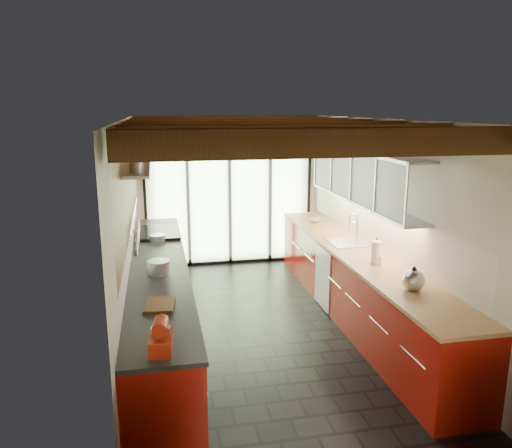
% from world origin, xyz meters
% --- Properties ---
extents(ground, '(5.50, 5.50, 0.00)m').
position_xyz_m(ground, '(0.00, 0.00, 0.00)').
color(ground, black).
rests_on(ground, ground).
extents(room_shell, '(5.50, 5.50, 5.50)m').
position_xyz_m(room_shell, '(0.00, 0.00, 1.65)').
color(room_shell, silver).
rests_on(room_shell, ground).
extents(ceiling_beams, '(3.14, 5.06, 4.90)m').
position_xyz_m(ceiling_beams, '(-0.00, 0.38, 2.46)').
color(ceiling_beams, '#593316').
rests_on(ceiling_beams, ground).
extents(glass_door, '(2.95, 0.10, 2.90)m').
position_xyz_m(glass_door, '(0.00, 2.69, 1.66)').
color(glass_door, '#C6EAAD').
rests_on(glass_door, ground).
extents(left_counter, '(0.68, 5.00, 0.92)m').
position_xyz_m(left_counter, '(-1.28, 0.00, 0.46)').
color(left_counter, maroon).
rests_on(left_counter, ground).
extents(range_stove, '(0.66, 0.90, 0.97)m').
position_xyz_m(range_stove, '(-1.28, 1.45, 0.47)').
color(range_stove, silver).
rests_on(range_stove, ground).
extents(right_counter, '(0.68, 5.00, 0.92)m').
position_xyz_m(right_counter, '(1.27, 0.00, 0.46)').
color(right_counter, maroon).
rests_on(right_counter, ground).
extents(sink_assembly, '(0.45, 0.52, 0.43)m').
position_xyz_m(sink_assembly, '(1.29, 0.40, 0.96)').
color(sink_assembly, silver).
rests_on(sink_assembly, right_counter).
extents(upper_cabinets_right, '(0.34, 3.00, 3.00)m').
position_xyz_m(upper_cabinets_right, '(1.43, 0.30, 1.85)').
color(upper_cabinets_right, silver).
rests_on(upper_cabinets_right, ground).
extents(left_wall_fixtures, '(0.28, 2.60, 0.96)m').
position_xyz_m(left_wall_fixtures, '(-1.47, 0.14, 1.88)').
color(left_wall_fixtures, silver).
rests_on(left_wall_fixtures, ground).
extents(stand_mixer, '(0.20, 0.32, 0.27)m').
position_xyz_m(stand_mixer, '(-1.27, -2.24, 1.03)').
color(stand_mixer, '#B4250E').
rests_on(stand_mixer, left_counter).
extents(pot_large, '(0.33, 0.33, 0.16)m').
position_xyz_m(pot_large, '(-1.27, -0.42, 1.00)').
color(pot_large, silver).
rests_on(pot_large, left_counter).
extents(pot_small, '(0.29, 0.29, 0.09)m').
position_xyz_m(pot_small, '(-1.27, 1.04, 0.96)').
color(pot_small, silver).
rests_on(pot_small, left_counter).
extents(cutting_board, '(0.31, 0.40, 0.03)m').
position_xyz_m(cutting_board, '(-1.27, -1.37, 0.94)').
color(cutting_board, brown).
rests_on(cutting_board, left_counter).
extents(kettle, '(0.24, 0.29, 0.27)m').
position_xyz_m(kettle, '(1.27, -1.43, 1.04)').
color(kettle, silver).
rests_on(kettle, right_counter).
extents(paper_towel, '(0.16, 0.16, 0.33)m').
position_xyz_m(paper_towel, '(1.27, -0.54, 1.06)').
color(paper_towel, white).
rests_on(paper_towel, right_counter).
extents(soap_bottle, '(0.08, 0.08, 0.16)m').
position_xyz_m(soap_bottle, '(1.27, -0.58, 1.00)').
color(soap_bottle, silver).
rests_on(soap_bottle, right_counter).
extents(bowl, '(0.24, 0.24, 0.05)m').
position_xyz_m(bowl, '(1.27, 1.74, 0.94)').
color(bowl, silver).
rests_on(bowl, right_counter).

